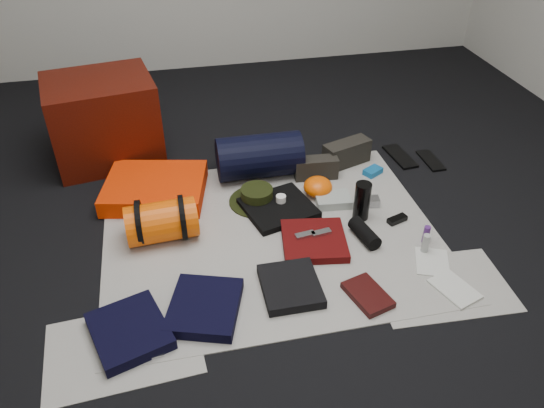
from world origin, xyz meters
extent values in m
cube|color=black|center=(0.00, 0.00, -0.01)|extent=(4.50, 4.50, 0.02)
cube|color=beige|center=(0.00, 0.00, 0.00)|extent=(1.60, 1.30, 0.01)
cube|color=beige|center=(-0.70, -0.55, 0.00)|extent=(0.61, 0.44, 0.00)
cube|color=beige|center=(0.65, -0.50, 0.00)|extent=(0.60, 0.43, 0.00)
cube|color=#450D05|center=(-0.79, 0.94, 0.24)|extent=(0.66, 0.58, 0.49)
cube|color=#F93202|center=(-0.54, 0.45, 0.05)|extent=(0.59, 0.52, 0.09)
cylinder|color=#F35404|center=(-0.51, 0.08, 0.10)|extent=(0.34, 0.22, 0.19)
cylinder|color=black|center=(-0.61, 0.08, 0.11)|extent=(0.02, 0.22, 0.22)
cylinder|color=black|center=(-0.41, 0.08, 0.11)|extent=(0.03, 0.22, 0.22)
cylinder|color=black|center=(0.05, 0.53, 0.13)|extent=(0.47, 0.25, 0.24)
cylinder|color=black|center=(-0.02, 0.28, 0.01)|extent=(0.30, 0.30, 0.01)
cylinder|color=black|center=(-0.02, 0.28, 0.05)|extent=(0.17, 0.17, 0.07)
cube|color=#28251F|center=(0.35, 0.45, 0.07)|extent=(0.25, 0.11, 0.12)
cube|color=#28251F|center=(0.57, 0.55, 0.08)|extent=(0.30, 0.19, 0.14)
cube|color=black|center=(0.91, 0.55, 0.01)|extent=(0.13, 0.28, 0.02)
cube|color=black|center=(1.07, 0.47, 0.01)|extent=(0.09, 0.23, 0.01)
cube|color=black|center=(-0.67, -0.50, 0.03)|extent=(0.36, 0.38, 0.05)
cube|color=black|center=(-0.37, -0.43, 0.03)|extent=(0.36, 0.39, 0.05)
cube|color=black|center=(0.00, -0.39, 0.03)|extent=(0.25, 0.28, 0.04)
cube|color=black|center=(0.08, 0.18, 0.02)|extent=(0.41, 0.39, 0.03)
cube|color=#4C0808|center=(0.18, -0.12, 0.03)|extent=(0.34, 0.34, 0.04)
ellipsoid|color=#F35404|center=(0.32, 0.27, 0.06)|extent=(0.20, 0.20, 0.10)
cube|color=#959D96|center=(0.37, 0.18, 0.03)|extent=(0.19, 0.15, 0.04)
cylinder|color=black|center=(0.47, 0.04, 0.11)|extent=(0.11, 0.11, 0.20)
cylinder|color=black|center=(0.43, -0.13, 0.04)|extent=(0.11, 0.20, 0.07)
cube|color=#A2A3A7|center=(0.55, 0.13, 0.03)|extent=(0.12, 0.08, 0.04)
cube|color=#0F5C99|center=(0.68, 0.41, 0.02)|extent=(0.12, 0.11, 0.03)
cylinder|color=#4C216B|center=(0.71, -0.22, 0.05)|extent=(0.03, 0.03, 0.09)
cylinder|color=#9FA39E|center=(0.67, -0.28, 0.06)|extent=(0.04, 0.04, 0.10)
cube|color=black|center=(0.31, -0.50, 0.02)|extent=(0.19, 0.24, 0.03)
cube|color=beige|center=(0.69, -0.54, 0.01)|extent=(0.19, 0.23, 0.01)
cube|color=beige|center=(0.68, -0.36, 0.01)|extent=(0.21, 0.23, 0.01)
cube|color=black|center=(0.64, -0.04, 0.02)|extent=(0.11, 0.07, 0.03)
cube|color=#A2A3A7|center=(-0.58, -0.60, 0.01)|extent=(0.07, 0.07, 0.01)
cylinder|color=white|center=(0.10, 0.21, 0.06)|extent=(0.05, 0.05, 0.04)
cube|color=#A2A3A7|center=(0.14, -0.10, 0.05)|extent=(0.10, 0.05, 0.01)
cube|color=#A2A3A7|center=(0.22, -0.10, 0.05)|extent=(0.10, 0.05, 0.01)
camera|label=1|loc=(-0.42, -1.96, 1.65)|focal=35.00mm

